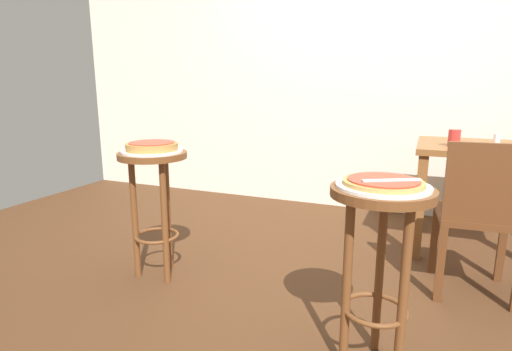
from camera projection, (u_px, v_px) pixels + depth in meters
name	position (u px, v px, depth m)	size (l,w,h in m)	color
ground_plane	(311.00, 282.00, 2.39)	(6.00, 6.00, 0.00)	#4C2D19
back_wall	(366.00, 40.00, 3.55)	(6.00, 0.10, 3.00)	silver
stool_foreground	(379.00, 238.00, 1.57)	(0.39, 0.39, 0.75)	brown
serving_plate_foreground	(383.00, 186.00, 1.53)	(0.35, 0.35, 0.01)	white
pizza_foreground	(383.00, 182.00, 1.52)	(0.30, 0.30, 0.02)	tan
stool_middle	(154.00, 186.00, 2.37)	(0.39, 0.39, 0.75)	brown
serving_plate_middle	(152.00, 151.00, 2.33)	(0.34, 0.34, 0.01)	silver
pizza_middle	(152.00, 146.00, 2.32)	(0.29, 0.29, 0.05)	#B78442
dining_table	(487.00, 163.00, 2.74)	(0.88, 0.74, 0.73)	brown
cup_near_edge	(454.00, 138.00, 2.64)	(0.07, 0.07, 0.11)	red
condiment_shaker	(497.00, 140.00, 2.66)	(0.04, 0.04, 0.08)	white
wooden_chair	(481.00, 213.00, 2.14)	(0.43, 0.43, 0.85)	#5B3319
pizza_server_knife	(391.00, 180.00, 1.49)	(0.22, 0.02, 0.01)	silver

